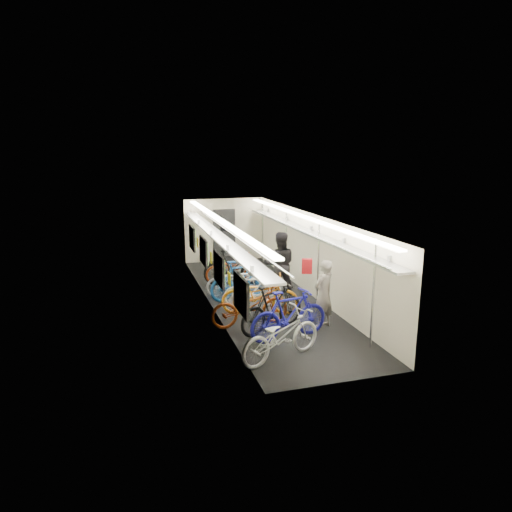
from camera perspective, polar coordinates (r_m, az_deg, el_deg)
train_car_shell at (r=13.24m, az=-1.58°, el=2.17°), size 10.00×10.00×10.00m
bicycle_0 at (r=9.31m, az=3.15°, el=-9.89°), size 2.08×1.35×1.03m
bicycle_1 at (r=10.26m, az=4.16°, el=-7.33°), size 1.99×0.86×1.16m
bicycle_2 at (r=11.03m, az=-0.78°, el=-6.22°), size 1.95×0.76×1.01m
bicycle_3 at (r=10.70m, az=2.09°, el=-6.48°), size 1.96×1.25×1.14m
bicycle_4 at (r=11.78m, az=0.48°, el=-4.89°), size 2.10×1.23×1.04m
bicycle_5 at (r=12.30m, az=-0.34°, el=-4.27°), size 1.66×0.60×0.97m
bicycle_6 at (r=13.18m, az=-2.46°, el=-3.23°), size 1.84×0.95×0.92m
bicycle_7 at (r=12.99m, az=-1.95°, el=-2.94°), size 1.99×1.00×1.15m
bicycle_8 at (r=14.50m, az=-2.69°, el=-1.61°), size 1.92×0.85×0.98m
bicycle_9 at (r=14.38m, az=-2.84°, el=-1.42°), size 1.97×0.95×1.14m
passenger_near at (r=10.97m, az=8.42°, el=-4.72°), size 0.71×0.61×1.65m
passenger_mid at (r=13.16m, az=2.97°, el=-1.06°), size 1.08×0.93×1.90m
backpack at (r=11.66m, az=6.39°, el=-1.27°), size 0.29×0.23×0.38m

